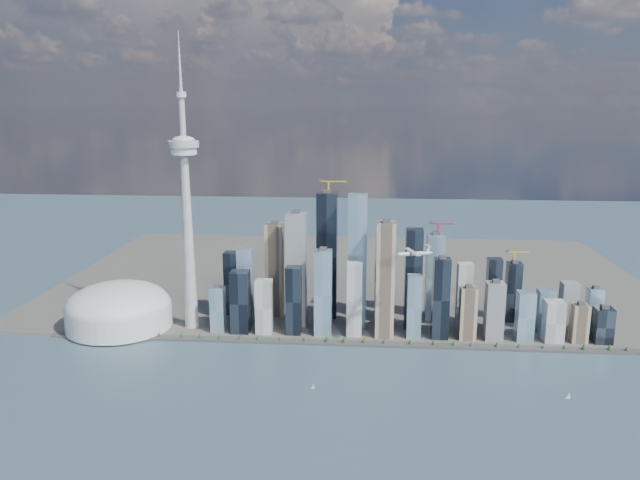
# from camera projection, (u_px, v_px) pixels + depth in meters

# --- Properties ---
(ground) EXTENTS (4000.00, 4000.00, 0.00)m
(ground) POSITION_uv_depth(u_px,v_px,m) (338.00, 411.00, 888.54)
(ground) COLOR #314A56
(ground) RESTS_ON ground
(seawall) EXTENTS (1100.00, 22.00, 4.00)m
(seawall) POSITION_uv_depth(u_px,v_px,m) (345.00, 343.00, 1131.33)
(seawall) COLOR #383838
(seawall) RESTS_ON ground
(land) EXTENTS (1400.00, 900.00, 3.00)m
(land) POSITION_uv_depth(u_px,v_px,m) (352.00, 276.00, 1569.22)
(land) COLOR #4C4C47
(land) RESTS_ON ground
(shoreline_trees) EXTENTS (960.53, 7.20, 8.80)m
(shoreline_trees) POSITION_uv_depth(u_px,v_px,m) (345.00, 340.00, 1129.85)
(shoreline_trees) COLOR #3F2D1E
(shoreline_trees) RESTS_ON seawall
(skyscraper_cluster) EXTENTS (736.00, 142.00, 279.63)m
(skyscraper_cluster) POSITION_uv_depth(u_px,v_px,m) (378.00, 285.00, 1192.58)
(skyscraper_cluster) COLOR black
(skyscraper_cluster) RESTS_ON land
(needle_tower) EXTENTS (56.00, 56.00, 550.50)m
(needle_tower) POSITION_uv_depth(u_px,v_px,m) (187.00, 208.00, 1162.01)
(needle_tower) COLOR #979893
(needle_tower) RESTS_ON land
(dome_stadium) EXTENTS (200.00, 200.00, 86.00)m
(dome_stadium) POSITION_uv_depth(u_px,v_px,m) (119.00, 308.00, 1205.95)
(dome_stadium) COLOR silver
(dome_stadium) RESTS_ON land
(airplane) EXTENTS (64.53, 57.61, 16.02)m
(airplane) POSITION_uv_depth(u_px,v_px,m) (414.00, 253.00, 1041.59)
(airplane) COLOR silver
(airplane) RESTS_ON ground
(sailboat_west) EXTENTS (6.66, 3.12, 9.23)m
(sailboat_west) POSITION_uv_depth(u_px,v_px,m) (313.00, 387.00, 957.28)
(sailboat_west) COLOR white
(sailboat_west) RESTS_ON ground
(sailboat_east) EXTENTS (6.99, 2.36, 9.67)m
(sailboat_east) POSITION_uv_depth(u_px,v_px,m) (568.00, 396.00, 924.92)
(sailboat_east) COLOR white
(sailboat_east) RESTS_ON ground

